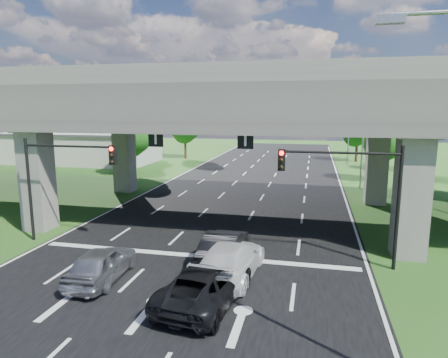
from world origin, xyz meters
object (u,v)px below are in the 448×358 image
at_px(car_silver, 102,264).
at_px(car_white, 230,260).
at_px(signal_left, 61,171).
at_px(streetlight_beyond, 346,121).
at_px(streetlight_far, 359,127).
at_px(car_trailing, 206,284).
at_px(signal_right, 351,183).
at_px(car_dark, 224,247).

distance_m(car_silver, car_white, 5.79).
xyz_separation_m(car_silver, car_white, (5.58, 1.55, 0.05)).
xyz_separation_m(signal_left, streetlight_beyond, (17.92, 36.06, 1.66)).
distance_m(streetlight_far, car_trailing, 27.00).
distance_m(signal_right, signal_left, 15.65).
bearing_deg(streetlight_beyond, car_silver, -108.12).
xyz_separation_m(car_white, car_trailing, (-0.47, -2.53, -0.06)).
bearing_deg(car_silver, signal_right, -161.29).
xyz_separation_m(signal_right, streetlight_far, (2.27, 20.06, 1.66)).
distance_m(car_silver, car_trailing, 5.20).
height_order(signal_left, car_silver, signal_left).
bearing_deg(signal_right, car_trailing, -138.08).
relative_size(signal_right, signal_left, 1.00).
bearing_deg(car_trailing, car_dark, -79.10).
bearing_deg(signal_left, streetlight_beyond, 63.57).
bearing_deg(car_trailing, signal_left, -19.94).
distance_m(streetlight_far, car_white, 24.49).
bearing_deg(car_dark, signal_left, -5.30).
relative_size(signal_left, streetlight_beyond, 0.60).
bearing_deg(signal_left, signal_right, 0.00).
xyz_separation_m(signal_left, streetlight_far, (17.92, 20.06, 1.66)).
relative_size(signal_right, car_dark, 1.22).
bearing_deg(signal_left, car_dark, -5.59).
distance_m(streetlight_far, car_dark, 23.13).
height_order(car_silver, car_white, car_white).
bearing_deg(car_white, signal_right, -149.04).
relative_size(streetlight_far, car_white, 1.75).
distance_m(signal_left, car_trailing, 11.64).
relative_size(car_dark, car_white, 0.86).
bearing_deg(car_white, car_trailing, 83.63).
bearing_deg(signal_right, streetlight_far, 83.53).
relative_size(signal_left, car_white, 1.05).
height_order(car_silver, car_trailing, car_silver).
bearing_deg(streetlight_far, signal_left, -131.78).
bearing_deg(signal_left, streetlight_far, 48.22).
distance_m(streetlight_beyond, car_white, 39.79).
bearing_deg(car_silver, car_trailing, 166.68).
xyz_separation_m(streetlight_beyond, car_trailing, (-8.08, -41.27, -5.05)).
xyz_separation_m(streetlight_beyond, car_dark, (-8.30, -37.00, -5.01)).
distance_m(signal_right, car_silver, 12.18).
bearing_deg(car_dark, car_white, 112.04).
bearing_deg(car_trailing, car_white, -92.66).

